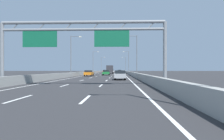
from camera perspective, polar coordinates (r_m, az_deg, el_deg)
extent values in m
plane|color=#2D2D30|center=(98.09, -0.05, -0.78)|extent=(260.00, 260.00, 0.00)
cube|color=white|center=(11.92, -25.10, -7.50)|extent=(0.16, 3.00, 0.01)
cube|color=white|center=(20.30, -13.39, -4.33)|extent=(0.16, 3.00, 0.01)
cube|color=white|center=(29.06, -8.66, -2.98)|extent=(0.16, 3.00, 0.01)
cube|color=white|center=(37.93, -6.13, -2.25)|extent=(0.16, 3.00, 0.01)
cube|color=white|center=(46.85, -4.56, -1.79)|extent=(0.16, 3.00, 0.01)
cube|color=white|center=(55.80, -3.50, -1.48)|extent=(0.16, 3.00, 0.01)
cube|color=white|center=(64.76, -2.73, -1.26)|extent=(0.16, 3.00, 0.01)
cube|color=white|center=(73.73, -2.14, -1.09)|extent=(0.16, 3.00, 0.01)
cube|color=white|center=(82.70, -1.69, -0.95)|extent=(0.16, 3.00, 0.01)
cube|color=white|center=(91.68, -1.32, -0.85)|extent=(0.16, 3.00, 0.01)
cube|color=white|center=(100.67, -1.02, -0.76)|extent=(0.16, 3.00, 0.01)
cube|color=white|center=(109.66, -0.77, -0.68)|extent=(0.16, 3.00, 0.01)
cube|color=white|center=(118.64, -0.55, -0.62)|extent=(0.16, 3.00, 0.01)
cube|color=white|center=(127.64, -0.37, -0.57)|extent=(0.16, 3.00, 0.01)
cube|color=white|center=(136.63, -0.21, -0.52)|extent=(0.16, 3.00, 0.01)
cube|color=white|center=(145.62, -0.07, -0.48)|extent=(0.16, 3.00, 0.01)
cube|color=white|center=(154.61, 0.05, -0.44)|extent=(0.16, 3.00, 0.01)
cube|color=white|center=(10.78, -7.62, -8.30)|extent=(0.16, 3.00, 0.01)
cube|color=white|center=(19.66, -3.20, -4.47)|extent=(0.16, 3.00, 0.01)
cube|color=white|center=(28.61, -1.54, -3.03)|extent=(0.16, 3.00, 0.01)
cube|color=white|center=(37.59, -0.68, -2.27)|extent=(0.16, 3.00, 0.01)
cube|color=white|center=(46.57, -0.15, -1.80)|extent=(0.16, 3.00, 0.01)
cube|color=white|center=(55.56, 0.20, -1.49)|extent=(0.16, 3.00, 0.01)
cube|color=white|center=(64.56, 0.46, -1.26)|extent=(0.16, 3.00, 0.01)
cube|color=white|center=(73.55, 0.66, -1.09)|extent=(0.16, 3.00, 0.01)
cube|color=white|center=(82.55, 0.81, -0.95)|extent=(0.16, 3.00, 0.01)
cube|color=white|center=(91.54, 0.93, -0.85)|extent=(0.16, 3.00, 0.01)
cube|color=white|center=(100.54, 1.03, -0.76)|extent=(0.16, 3.00, 0.01)
cube|color=white|center=(109.54, 1.11, -0.68)|extent=(0.16, 3.00, 0.01)
cube|color=white|center=(118.54, 1.19, -0.62)|extent=(0.16, 3.00, 0.01)
cube|color=white|center=(127.53, 1.25, -0.57)|extent=(0.16, 3.00, 0.01)
cube|color=white|center=(136.53, 1.30, -0.52)|extent=(0.16, 3.00, 0.01)
cube|color=white|center=(145.53, 1.35, -0.48)|extent=(0.16, 3.00, 0.01)
cube|color=white|center=(154.53, 1.39, -0.44)|extent=(0.16, 3.00, 0.01)
cube|color=white|center=(86.48, -3.82, -0.90)|extent=(0.16, 176.00, 0.01)
cube|color=white|center=(86.04, 3.16, -0.91)|extent=(0.16, 176.00, 0.01)
cube|color=#9E9E99|center=(108.53, -3.50, -0.44)|extent=(0.45, 220.00, 0.95)
cube|color=#9E9E99|center=(108.07, 3.81, -0.45)|extent=(0.45, 220.00, 0.95)
cylinder|color=gray|center=(22.52, -29.02, 3.97)|extent=(0.36, 0.36, 6.20)
cylinder|color=gray|center=(19.80, 14.96, 4.52)|extent=(0.36, 0.36, 6.20)
cylinder|color=gray|center=(20.12, -8.53, 13.40)|extent=(16.01, 0.32, 0.32)
cylinder|color=gray|center=(19.97, -8.52, 11.44)|extent=(16.01, 0.26, 0.26)
cylinder|color=gray|center=(22.22, -26.02, 11.18)|extent=(0.74, 0.10, 0.74)
cylinder|color=gray|center=(21.13, -19.49, 11.77)|extent=(0.74, 0.10, 0.74)
cylinder|color=gray|center=(20.32, -12.31, 12.25)|extent=(0.74, 0.10, 0.74)
cylinder|color=gray|center=(19.84, -4.64, 12.55)|extent=(0.74, 0.10, 0.74)
cylinder|color=gray|center=(19.72, 3.27, 12.63)|extent=(0.74, 0.10, 0.74)
cylinder|color=gray|center=(19.95, 11.14, 12.47)|extent=(0.74, 0.10, 0.74)
cube|color=#0F5B3D|center=(20.99, -20.02, 8.39)|extent=(3.40, 0.12, 1.60)
cube|color=#0F5B3D|center=(19.49, -0.07, 9.03)|extent=(3.40, 0.12, 1.60)
cylinder|color=slate|center=(47.53, -11.72, 3.95)|extent=(0.20, 0.20, 9.50)
cylinder|color=slate|center=(47.81, -10.43, 9.48)|extent=(2.20, 0.12, 0.12)
cube|color=#F2EAC6|center=(47.57, -9.12, 9.41)|extent=(0.56, 0.28, 0.20)
cylinder|color=slate|center=(46.35, 7.15, 4.05)|extent=(0.20, 0.20, 9.50)
cylinder|color=slate|center=(46.81, 5.79, 9.69)|extent=(2.20, 0.12, 0.12)
cube|color=#F2EAC6|center=(46.73, 4.43, 9.58)|extent=(0.56, 0.28, 0.20)
cylinder|color=slate|center=(86.31, -5.47, 2.24)|extent=(0.20, 0.20, 9.50)
cylinder|color=slate|center=(86.47, -4.75, 5.29)|extent=(2.20, 0.12, 0.12)
cube|color=#F2EAC6|center=(86.34, -4.02, 5.23)|extent=(0.56, 0.28, 0.20)
cylinder|color=slate|center=(85.67, 4.80, 2.26)|extent=(0.20, 0.20, 9.50)
cylinder|color=slate|center=(85.92, 4.07, 5.33)|extent=(2.20, 0.12, 0.12)
cube|color=#F2EAC6|center=(85.88, 3.33, 5.26)|extent=(0.56, 0.28, 0.20)
cylinder|color=slate|center=(125.52, -3.11, 1.59)|extent=(0.20, 0.20, 9.50)
cylinder|color=slate|center=(125.62, -2.61, 3.69)|extent=(2.20, 0.12, 0.12)
cube|color=#F2EAC6|center=(125.53, -2.11, 3.64)|extent=(0.56, 0.28, 0.20)
cylinder|color=slate|center=(125.08, 3.94, 1.59)|extent=(0.20, 0.20, 9.50)
cylinder|color=slate|center=(125.25, 3.43, 3.70)|extent=(2.20, 0.12, 0.12)
cube|color=#F2EAC6|center=(125.22, 2.93, 3.65)|extent=(0.56, 0.28, 0.20)
cube|color=red|center=(97.85, -2.14, -0.41)|extent=(1.74, 4.10, 0.66)
cube|color=black|center=(97.81, -2.14, -0.08)|extent=(1.53, 1.69, 0.46)
cylinder|color=black|center=(99.41, -2.52, -0.59)|extent=(0.22, 0.64, 0.64)
cylinder|color=black|center=(99.30, -1.64, -0.59)|extent=(0.22, 0.64, 0.64)
cylinder|color=black|center=(96.42, -2.66, -0.61)|extent=(0.22, 0.64, 0.64)
cylinder|color=black|center=(96.30, -1.76, -0.61)|extent=(0.22, 0.64, 0.64)
cube|color=#1E7A38|center=(55.39, -1.69, -0.84)|extent=(1.86, 4.11, 0.64)
cube|color=black|center=(55.34, -1.70, -0.26)|extent=(1.64, 1.73, 0.47)
cylinder|color=black|center=(56.95, -2.42, -1.13)|extent=(0.22, 0.64, 0.64)
cylinder|color=black|center=(56.85, -0.77, -1.13)|extent=(0.22, 0.64, 0.64)
cylinder|color=black|center=(53.95, -2.67, -1.20)|extent=(0.22, 0.64, 0.64)
cylinder|color=black|center=(53.84, -0.93, -1.21)|extent=(0.22, 0.64, 0.64)
cube|color=#2347AD|center=(119.15, -1.35, -0.30)|extent=(1.89, 4.36, 0.70)
cube|color=black|center=(119.16, -1.35, -0.03)|extent=(1.66, 2.07, 0.42)
cylinder|color=black|center=(120.83, -1.69, -0.46)|extent=(0.22, 0.64, 0.64)
cylinder|color=black|center=(120.73, -0.90, -0.46)|extent=(0.22, 0.64, 0.64)
cylinder|color=black|center=(117.58, -1.80, -0.47)|extent=(0.22, 0.64, 0.64)
cylinder|color=black|center=(117.48, -0.99, -0.47)|extent=(0.22, 0.64, 0.64)
cube|color=silver|center=(107.43, 0.19, -0.35)|extent=(1.85, 4.16, 0.67)
cube|color=black|center=(107.65, 0.20, -0.06)|extent=(1.62, 1.88, 0.44)
cylinder|color=black|center=(109.00, -0.21, -0.52)|extent=(0.22, 0.64, 0.64)
cylinder|color=black|center=(108.95, 0.65, -0.52)|extent=(0.22, 0.64, 0.64)
cylinder|color=black|center=(105.94, -0.27, -0.54)|extent=(0.22, 0.64, 0.64)
cylinder|color=black|center=(105.88, 0.61, -0.54)|extent=(0.22, 0.64, 0.64)
cube|color=orange|center=(48.16, -6.67, -0.99)|extent=(1.79, 4.39, 0.64)
cube|color=black|center=(47.55, -6.78, -0.35)|extent=(1.58, 1.90, 0.45)
cylinder|color=black|center=(49.91, -7.27, -1.31)|extent=(0.22, 0.64, 0.64)
cylinder|color=black|center=(49.68, -5.48, -1.32)|extent=(0.22, 0.64, 0.64)
cylinder|color=black|center=(46.67, -7.93, -1.41)|extent=(0.22, 0.64, 0.64)
cylinder|color=black|center=(46.43, -6.01, -1.42)|extent=(0.22, 0.64, 0.64)
cube|color=#A8ADB2|center=(30.74, 2.32, -1.63)|extent=(1.72, 4.18, 0.63)
cube|color=black|center=(30.62, 2.33, -0.58)|extent=(1.51, 1.86, 0.50)
cylinder|color=black|center=(32.29, 0.98, -2.11)|extent=(0.22, 0.64, 0.64)
cylinder|color=black|center=(32.30, 3.64, -2.11)|extent=(0.22, 0.64, 0.64)
cylinder|color=black|center=(29.22, 0.87, -2.34)|extent=(0.22, 0.64, 0.64)
cylinder|color=black|center=(29.23, 3.81, -2.34)|extent=(0.22, 0.64, 0.64)
cube|color=black|center=(102.86, 2.17, -0.38)|extent=(1.87, 4.52, 0.65)
cube|color=black|center=(102.65, 2.17, -0.08)|extent=(1.64, 1.90, 0.45)
cylinder|color=black|center=(104.58, 1.71, -0.55)|extent=(0.22, 0.64, 0.64)
cylinder|color=black|center=(104.58, 2.62, -0.55)|extent=(0.22, 0.64, 0.64)
cylinder|color=black|center=(101.15, 1.70, -0.57)|extent=(0.22, 0.64, 0.64)
cylinder|color=black|center=(101.16, 2.63, -0.57)|extent=(0.22, 0.64, 0.64)
cube|color=silver|center=(79.64, -0.50, 0.14)|extent=(2.41, 2.21, 2.20)
cube|color=#333338|center=(75.60, -0.64, 0.31)|extent=(2.41, 5.48, 2.65)
cylinder|color=black|center=(79.91, -1.26, -0.65)|extent=(0.28, 0.96, 0.96)
cylinder|color=black|center=(79.82, 0.27, -0.65)|extent=(0.28, 0.96, 0.96)
cylinder|color=black|center=(74.33, -1.51, -0.71)|extent=(0.28, 0.96, 0.96)
cylinder|color=black|center=(74.23, 0.13, -0.71)|extent=(0.28, 0.96, 0.96)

